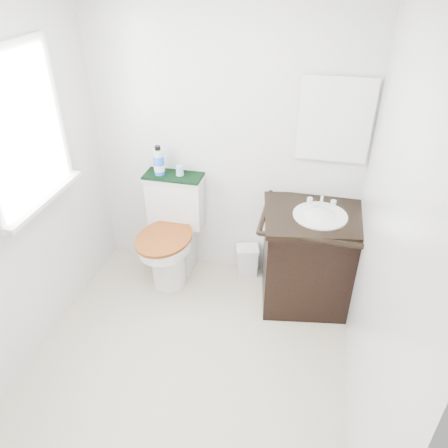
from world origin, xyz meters
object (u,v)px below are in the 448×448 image
at_px(toilet, 172,237).
at_px(cup, 180,170).
at_px(mouthwash_bottle, 159,162).
at_px(vanity, 311,255).
at_px(trash_bin, 247,260).

bearing_deg(toilet, cup, 68.91).
height_order(toilet, cup, cup).
bearing_deg(toilet, mouthwash_bottle, 133.48).
bearing_deg(mouthwash_bottle, toilet, -46.52).
relative_size(toilet, vanity, 0.98).
xyz_separation_m(toilet, trash_bin, (0.64, 0.14, -0.25)).
bearing_deg(mouthwash_bottle, trash_bin, 1.52).
distance_m(vanity, cup, 1.26).
relative_size(trash_bin, mouthwash_bottle, 1.15).
bearing_deg(trash_bin, mouthwash_bottle, -178.48).
xyz_separation_m(trash_bin, mouthwash_bottle, (-0.75, -0.02, 0.89)).
xyz_separation_m(vanity, trash_bin, (-0.54, 0.20, -0.29)).
distance_m(toilet, vanity, 1.18).
relative_size(vanity, cup, 11.19).
xyz_separation_m(trash_bin, cup, (-0.58, 0.00, 0.82)).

